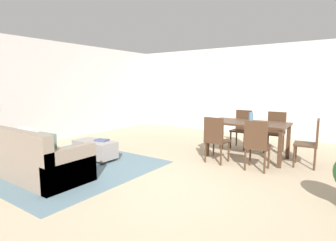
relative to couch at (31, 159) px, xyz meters
The scene contains 14 objects.
ground_plane 2.40m from the couch, 23.21° to the left, with size 10.80×10.80×0.00m, color tan.
wall_back 6.42m from the couch, 69.76° to the left, with size 9.00×0.12×2.70m, color beige.
wall_left 2.92m from the couch, 148.08° to the left, with size 0.12×11.00×2.70m, color beige.
area_rug 0.73m from the couch, 84.38° to the left, with size 3.00×2.80×0.01m, color slate.
couch is the anchor object (origin of this frame).
ottoman_table 1.28m from the couch, 84.10° to the left, with size 0.92×0.45×0.39m.
dining_table 4.21m from the couch, 50.75° to the left, with size 1.61×0.89×0.76m.
dining_chair_near_left 3.36m from the couch, 47.22° to the left, with size 0.42×0.42×0.92m.
dining_chair_near_right 3.95m from the couch, 38.39° to the left, with size 0.42×0.42×0.92m.
dining_chair_far_left 4.63m from the couch, 60.71° to the left, with size 0.42×0.42×0.92m.
dining_chair_far_right 5.09m from the couch, 53.42° to the left, with size 0.41×0.41×0.92m.
dining_chair_head_east 5.04m from the couch, 39.92° to the left, with size 0.43×0.43×0.92m.
vase_centerpiece 4.28m from the couch, 50.25° to the left, with size 0.09×0.09×0.21m, color slate.
book_on_ottoman 1.38m from the couch, 79.15° to the left, with size 0.26×0.20×0.03m, color #3F4C72.
Camera 1 is at (2.24, -3.22, 1.56)m, focal length 28.45 mm.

